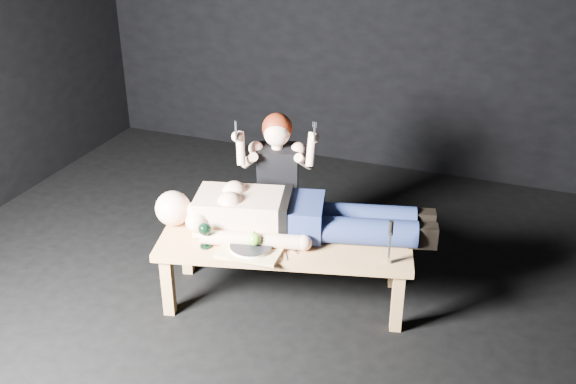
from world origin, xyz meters
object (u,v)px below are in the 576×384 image
(lying_man, at_px, (295,211))
(kneeling_woman, at_px, (278,182))
(table, at_px, (285,269))
(serving_tray, at_px, (251,250))
(carving_knife, at_px, (390,242))
(goblet, at_px, (205,235))

(lying_man, xyz_separation_m, kneeling_woman, (-0.28, 0.42, -0.04))
(table, bearing_deg, serving_tray, -137.35)
(carving_knife, bearing_deg, serving_tray, 177.58)
(kneeling_woman, xyz_separation_m, goblet, (-0.16, -0.79, -0.03))
(kneeling_woman, xyz_separation_m, carving_knife, (0.91, -0.57, 0.03))
(lying_man, distance_m, carving_knife, 0.65)
(table, relative_size, goblet, 9.33)
(kneeling_woman, distance_m, serving_tray, 0.75)
(lying_man, relative_size, carving_knife, 6.17)
(kneeling_woman, relative_size, serving_tray, 2.98)
(table, relative_size, serving_tray, 4.14)
(kneeling_woman, height_order, serving_tray, kneeling_woman)
(lying_man, distance_m, kneeling_woman, 0.51)
(lying_man, relative_size, kneeling_woman, 1.53)
(table, height_order, carving_knife, carving_knife)
(lying_man, bearing_deg, carving_knife, -27.43)
(kneeling_woman, bearing_deg, table, -82.40)
(table, xyz_separation_m, carving_knife, (0.66, -0.05, 0.36))
(serving_tray, relative_size, goblet, 2.25)
(lying_man, height_order, serving_tray, lying_man)
(table, bearing_deg, kneeling_woman, 101.39)
(kneeling_woman, relative_size, goblet, 6.71)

